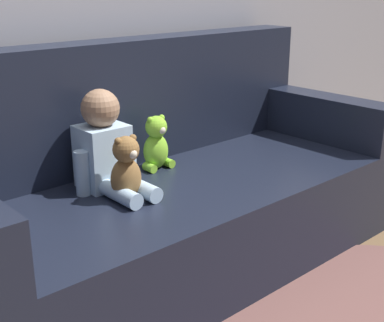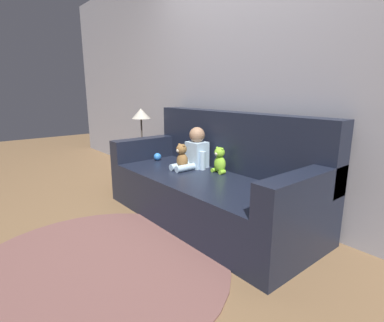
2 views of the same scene
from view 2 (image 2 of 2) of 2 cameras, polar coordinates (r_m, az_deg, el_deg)
ground_plane at (r=2.76m, az=2.59°, el=-10.83°), size 12.00×12.00×0.00m
wall_back at (r=2.89m, az=10.78°, el=16.54°), size 8.00×0.05×2.60m
couch at (r=2.69m, az=3.76°, el=-4.24°), size 2.00×0.85×0.94m
person_baby at (r=2.85m, az=0.60°, el=1.84°), size 0.27×0.36×0.39m
teddy_bear_brown at (r=2.77m, az=-1.93°, el=0.76°), size 0.12×0.11×0.25m
plush_toy_side at (r=2.69m, az=5.29°, el=0.03°), size 0.14×0.11×0.23m
toy_ball at (r=3.19m, az=-6.60°, el=0.82°), size 0.08×0.08×0.08m
floor_rug at (r=2.15m, az=-17.65°, el=-18.78°), size 1.74×1.74×0.01m
side_table at (r=3.67m, az=-9.59°, el=5.98°), size 0.38×0.38×0.92m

